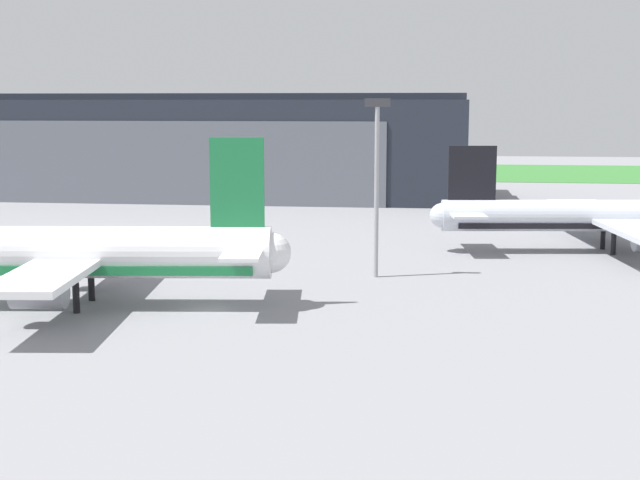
{
  "coord_description": "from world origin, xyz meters",
  "views": [
    {
      "loc": [
        17.94,
        -68.75,
        16.7
      ],
      "look_at": [
        6.94,
        17.25,
        3.19
      ],
      "focal_mm": 49.11,
      "sensor_mm": 36.0,
      "label": 1
    }
  ],
  "objects_px": {
    "airliner_near_left": "(64,254)",
    "apron_light_mast": "(377,172)",
    "airliner_far_left": "(623,217)",
    "maintenance_hangar": "(167,147)"
  },
  "relations": [
    {
      "from": "airliner_near_left",
      "to": "apron_light_mast",
      "type": "distance_m",
      "value": 30.0
    },
    {
      "from": "airliner_near_left",
      "to": "airliner_far_left",
      "type": "relative_size",
      "value": 0.85
    },
    {
      "from": "airliner_near_left",
      "to": "apron_light_mast",
      "type": "xyz_separation_m",
      "value": [
        24.81,
        15.84,
        5.8
      ]
    },
    {
      "from": "maintenance_hangar",
      "to": "apron_light_mast",
      "type": "xyz_separation_m",
      "value": [
        43.13,
        -72.63,
        1.38
      ]
    },
    {
      "from": "maintenance_hangar",
      "to": "airliner_far_left",
      "type": "bearing_deg",
      "value": -37.9
    },
    {
      "from": "maintenance_hangar",
      "to": "apron_light_mast",
      "type": "bearing_deg",
      "value": -59.3
    },
    {
      "from": "maintenance_hangar",
      "to": "airliner_near_left",
      "type": "bearing_deg",
      "value": -78.3
    },
    {
      "from": "airliner_near_left",
      "to": "maintenance_hangar",
      "type": "bearing_deg",
      "value": 101.7
    },
    {
      "from": "maintenance_hangar",
      "to": "airliner_near_left",
      "type": "relative_size",
      "value": 2.89
    },
    {
      "from": "airliner_near_left",
      "to": "airliner_far_left",
      "type": "height_order",
      "value": "airliner_near_left"
    }
  ]
}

